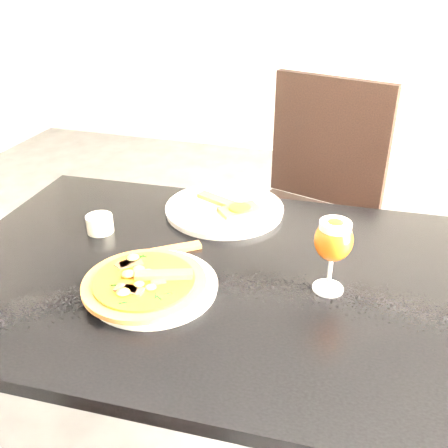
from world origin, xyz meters
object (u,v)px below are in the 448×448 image
(chair_far, at_px, (308,209))
(beer_glass, at_px, (334,241))
(pizza, at_px, (145,282))
(dining_table, at_px, (211,302))

(chair_far, xyz_separation_m, beer_glass, (0.14, -0.76, 0.32))
(chair_far, relative_size, beer_glass, 6.15)
(chair_far, height_order, pizza, chair_far)
(dining_table, relative_size, chair_far, 1.24)
(dining_table, xyz_separation_m, chair_far, (0.12, 0.76, -0.11))
(dining_table, distance_m, pizza, 0.19)
(dining_table, height_order, beer_glass, beer_glass)
(dining_table, distance_m, beer_glass, 0.33)
(pizza, relative_size, beer_glass, 1.57)
(pizza, height_order, beer_glass, beer_glass)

